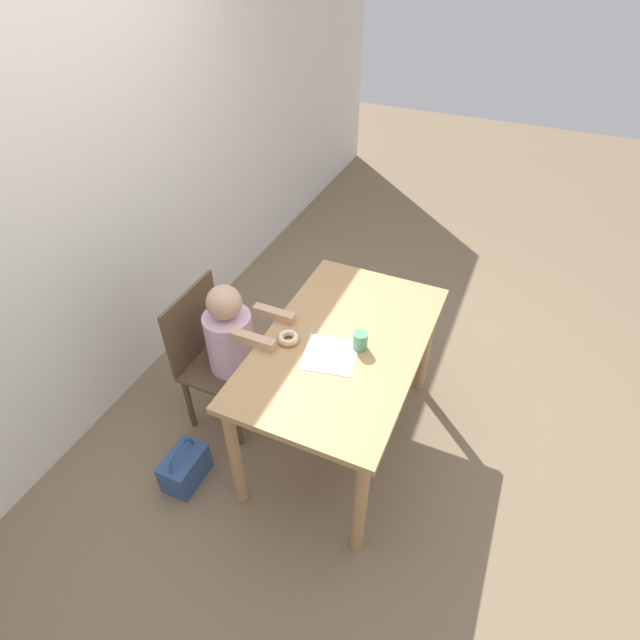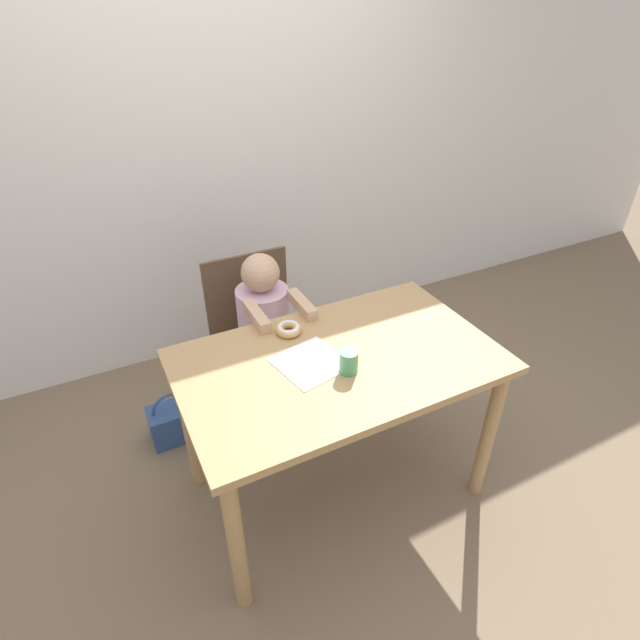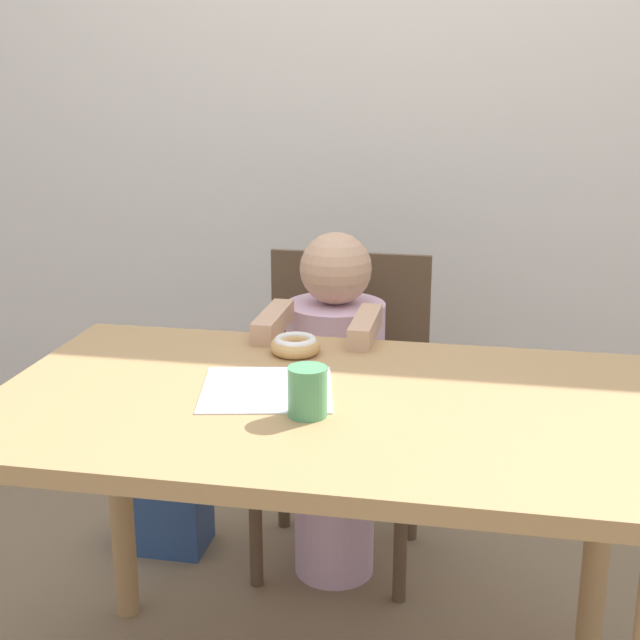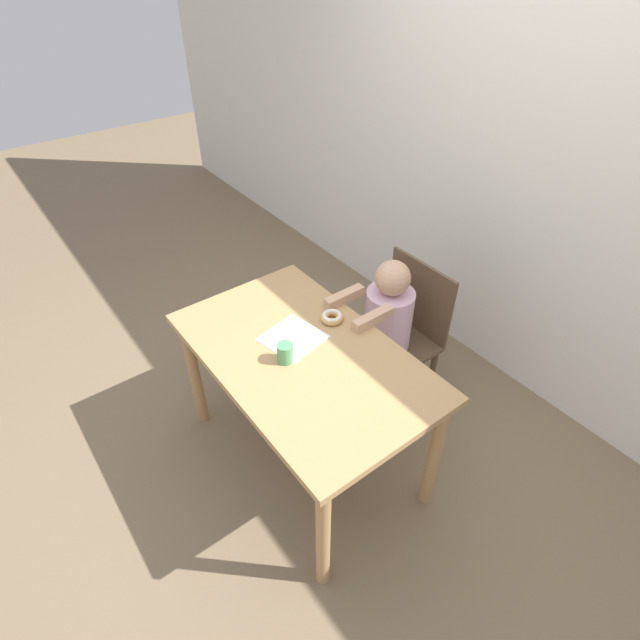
% 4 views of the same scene
% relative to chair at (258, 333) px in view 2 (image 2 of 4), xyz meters
% --- Properties ---
extents(ground_plane, '(12.00, 12.00, 0.00)m').
position_rel_chair_xyz_m(ground_plane, '(0.08, -0.74, -0.45)').
color(ground_plane, '#7A664C').
extents(wall_back, '(8.00, 0.05, 2.50)m').
position_rel_chair_xyz_m(wall_back, '(0.08, 0.68, 0.80)').
color(wall_back, silver).
rests_on(wall_back, ground_plane).
extents(dining_table, '(1.27, 0.77, 0.76)m').
position_rel_chair_xyz_m(dining_table, '(0.08, -0.74, 0.20)').
color(dining_table, tan).
rests_on(dining_table, ground_plane).
extents(chair, '(0.45, 0.39, 0.86)m').
position_rel_chair_xyz_m(chair, '(0.00, 0.00, 0.00)').
color(chair, brown).
rests_on(chair, ground_plane).
extents(child_figure, '(0.27, 0.47, 0.96)m').
position_rel_chair_xyz_m(child_figure, '(0.00, -0.12, 0.03)').
color(child_figure, silver).
rests_on(child_figure, ground_plane).
extents(donut, '(0.11, 0.11, 0.04)m').
position_rel_chair_xyz_m(donut, '(-0.02, -0.49, 0.33)').
color(donut, tan).
rests_on(donut, dining_table).
extents(napkin, '(0.30, 0.30, 0.00)m').
position_rel_chair_xyz_m(napkin, '(-0.03, -0.72, 0.31)').
color(napkin, white).
rests_on(napkin, dining_table).
extents(handbag, '(0.26, 0.16, 0.30)m').
position_rel_chair_xyz_m(handbag, '(-0.51, -0.08, -0.35)').
color(handbag, '#2D4C84').
rests_on(handbag, ground_plane).
extents(cup, '(0.07, 0.07, 0.09)m').
position_rel_chair_xyz_m(cup, '(0.08, -0.83, 0.36)').
color(cup, '#519E66').
rests_on(cup, dining_table).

